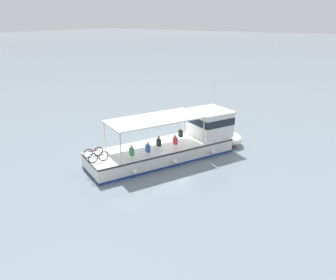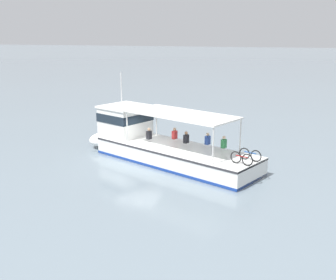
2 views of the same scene
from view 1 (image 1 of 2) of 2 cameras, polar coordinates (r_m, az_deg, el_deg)
ground_plane at (r=26.62m, az=1.40°, el=-1.55°), size 400.00×400.00×0.00m
ferry_main at (r=25.15m, az=1.98°, el=-0.41°), size 8.01×12.86×5.32m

